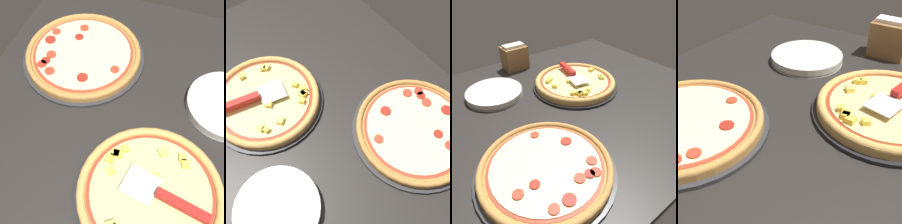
{
  "view_description": "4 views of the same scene",
  "coord_description": "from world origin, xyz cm",
  "views": [
    {
      "loc": [
        -36.08,
        -6.6,
        76.64
      ],
      "look_at": [
        8.95,
        9.51,
        3.0
      ],
      "focal_mm": 50.0,
      "sensor_mm": 36.0,
      "label": 1
    },
    {
      "loc": [
        43.19,
        -15.14,
        75.92
      ],
      "look_at": [
        8.95,
        9.51,
        3.0
      ],
      "focal_mm": 42.0,
      "sensor_mm": 36.0,
      "label": 2
    },
    {
      "loc": [
        47.32,
        60.88,
        50.17
      ],
      "look_at": [
        8.95,
        9.51,
        3.0
      ],
      "focal_mm": 35.0,
      "sensor_mm": 36.0,
      "label": 3
    },
    {
      "loc": [
        -25.99,
        59.81,
        46.63
      ],
      "look_at": [
        8.95,
        9.51,
        3.0
      ],
      "focal_mm": 50.0,
      "sensor_mm": 36.0,
      "label": 4
    }
  ],
  "objects": [
    {
      "name": "pizza_front",
      "position": [
        -9.65,
        -6.94,
        2.44
      ],
      "size": [
        36.14,
        36.14,
        3.51
      ],
      "color": "tan",
      "rests_on": "pizza_pan_front"
    },
    {
      "name": "pizza_pan_back",
      "position": [
        27.57,
        26.01,
        0.5
      ],
      "size": [
        39.62,
        39.62,
        1.0
      ],
      "primitive_type": "cylinder",
      "color": "#2D2D30",
      "rests_on": "ground_plane"
    },
    {
      "name": "ground_plane",
      "position": [
        0.0,
        0.0,
        -1.8
      ],
      "size": [
        124.98,
        105.17,
        3.6
      ],
      "primitive_type": "cube",
      "color": "black"
    },
    {
      "name": "pizza_back",
      "position": [
        27.55,
        26.05,
        2.28
      ],
      "size": [
        37.24,
        37.24,
        2.52
      ],
      "color": "#B77F3D",
      "rests_on": "pizza_pan_back"
    },
    {
      "name": "plate_stack",
      "position": [
        23.32,
        -20.95,
        1.4
      ],
      "size": [
        23.47,
        23.47,
        2.8
      ],
      "color": "silver",
      "rests_on": "ground_plane"
    },
    {
      "name": "pizza_pan_front",
      "position": [
        -9.68,
        -6.99,
        0.5
      ],
      "size": [
        38.45,
        38.45,
        1.0
      ],
      "primitive_type": "cylinder",
      "color": "black",
      "rests_on": "ground_plane"
    },
    {
      "name": "napkin_holder",
      "position": [
        3.19,
        -40.98,
        6.07
      ],
      "size": [
        12.19,
        8.95,
        12.76
      ],
      "color": "olive",
      "rests_on": "ground_plane"
    }
  ]
}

